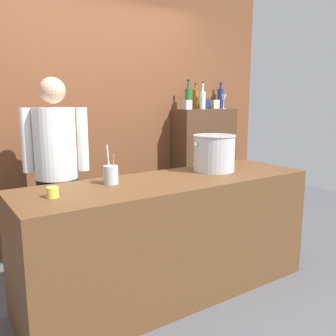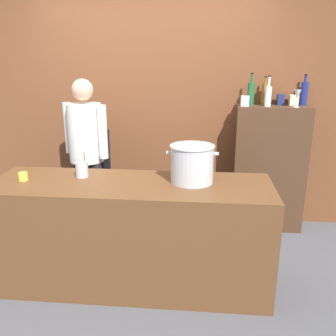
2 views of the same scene
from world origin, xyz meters
The scene contains 16 objects.
ground_plane centered at (0.00, 0.00, 0.00)m, with size 8.00×8.00×0.00m, color #4C4C51.
brick_back_panel centered at (0.00, 1.40, 1.50)m, with size 4.40×0.10×3.00m, color brown.
prep_counter centered at (0.00, 0.00, 0.45)m, with size 2.26×0.70×0.90m, color brown.
bar_cabinet centered at (1.30, 1.19, 0.69)m, with size 0.76×0.32×1.37m, color #472D1C.
chef centered at (-0.60, 0.80, 0.96)m, with size 0.49×0.40×1.66m.
stockpot_large centered at (0.49, 0.08, 1.05)m, with size 0.41×0.35×0.30m.
utensil_crock centered at (-0.43, 0.11, 0.97)m, with size 0.10×0.10×0.28m.
butter_jar centered at (-0.87, -0.02, 0.93)m, with size 0.07×0.07×0.07m, color yellow.
wine_bottle_green centered at (1.06, 1.20, 1.50)m, with size 0.07×0.07×0.33m.
wine_bottle_amber centered at (1.20, 1.25, 1.49)m, with size 0.06×0.06×0.29m.
wine_bottle_cobalt centered at (1.61, 1.27, 1.50)m, with size 0.07×0.07×0.32m.
wine_bottle_clear centered at (1.22, 1.14, 1.48)m, with size 0.07×0.07×0.31m.
wine_glass_wide centered at (1.50, 1.08, 1.50)m, with size 0.07×0.07×0.18m.
spice_tin_navy centered at (1.37, 1.26, 1.43)m, with size 0.07×0.07×0.11m, color navy.
spice_tin_cream centered at (1.51, 1.26, 1.43)m, with size 0.09×0.09×0.11m, color beige.
spice_tin_silver centered at (0.99, 1.13, 1.43)m, with size 0.08×0.08×0.11m, color #B2B2B7.
Camera 2 is at (0.56, -2.66, 1.86)m, focal length 38.49 mm.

